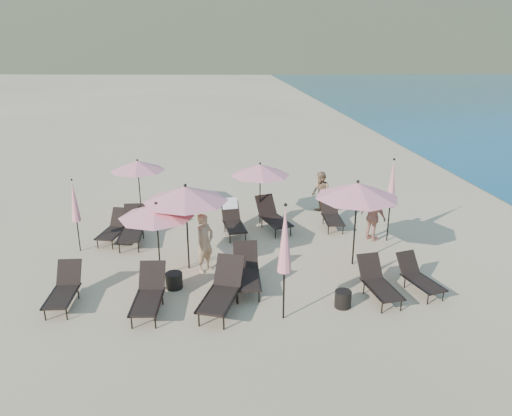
{
  "coord_description": "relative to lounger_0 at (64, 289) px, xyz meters",
  "views": [
    {
      "loc": [
        -1.74,
        -11.08,
        6.2
      ],
      "look_at": [
        -0.12,
        3.5,
        1.1
      ],
      "focal_mm": 35.0,
      "sensor_mm": 36.0,
      "label": 1
    }
  ],
  "objects": [
    {
      "name": "umbrella_open_1",
      "position": [
        2.95,
        1.66,
        1.77
      ],
      "size": [
        2.3,
        2.3,
        2.47
      ],
      "color": "black",
      "rests_on": "ground"
    },
    {
      "name": "lounger_5",
      "position": [
        8.8,
        -0.27,
        -0.03
      ],
      "size": [
        0.9,
        1.55,
        0.84
      ],
      "rotation": [
        0.0,
        0.0,
        0.25
      ],
      "color": "black",
      "rests_on": "ground"
    },
    {
      "name": "lounger_6",
      "position": [
        0.57,
        3.97,
        -0.01
      ],
      "size": [
        0.97,
        1.63,
        0.88
      ],
      "rotation": [
        0.0,
        0.0,
        -0.27
      ],
      "color": "black",
      "rests_on": "ground"
    },
    {
      "name": "lounger_9",
      "position": [
        5.71,
        4.39,
        0.05
      ],
      "size": [
        1.14,
        1.85,
        1.0
      ],
      "rotation": [
        0.0,
        0.0,
        0.3
      ],
      "color": "black",
      "rests_on": "ground"
    },
    {
      "name": "lounger_4",
      "position": [
        7.65,
        -0.51,
        0.01
      ],
      "size": [
        0.79,
        1.64,
        0.91
      ],
      "rotation": [
        0.0,
        0.0,
        0.12
      ],
      "color": "black",
      "rests_on": "ground"
    },
    {
      "name": "lounger_10",
      "position": [
        7.74,
        4.39,
        -0.01
      ],
      "size": [
        0.67,
        1.57,
        0.88
      ],
      "rotation": [
        0.0,
        0.0,
        -0.06
      ],
      "color": "black",
      "rests_on": "ground"
    },
    {
      "name": "ground",
      "position": [
        5.17,
        -0.07,
        -0.42
      ],
      "size": [
        800.0,
        800.0,
        0.0
      ],
      "primitive_type": "plane",
      "color": "#D6BA8C",
      "rests_on": "ground"
    },
    {
      "name": "umbrella_open_2",
      "position": [
        7.6,
        1.42,
        1.79
      ],
      "size": [
        2.32,
        2.32,
        2.5
      ],
      "color": "black",
      "rests_on": "ground"
    },
    {
      "name": "umbrella_closed_2",
      "position": [
        -0.35,
        3.23,
        1.16
      ],
      "size": [
        0.27,
        0.27,
        2.27
      ],
      "color": "black",
      "rests_on": "ground"
    },
    {
      "name": "lounger_7",
      "position": [
        1.17,
        3.75,
        0.06
      ],
      "size": [
        0.73,
        1.81,
        1.03
      ],
      "rotation": [
        0.0,
        0.0,
        -0.02
      ],
      "color": "black",
      "rests_on": "ground"
    },
    {
      "name": "side_table_0",
      "position": [
        2.59,
        0.54,
        -0.21
      ],
      "size": [
        0.44,
        0.44,
        0.42
      ],
      "primitive_type": "cylinder",
      "color": "black",
      "rests_on": "ground"
    },
    {
      "name": "beachgoer_a",
      "position": [
        3.42,
        1.46,
        0.41
      ],
      "size": [
        0.7,
        0.71,
        1.66
      ],
      "primitive_type": "imported",
      "rotation": [
        0.0,
        0.0,
        0.81
      ],
      "color": "tan",
      "rests_on": "ground"
    },
    {
      "name": "lounger_1",
      "position": [
        2.07,
        -0.52,
        0.03
      ],
      "size": [
        0.78,
        1.73,
        0.97
      ],
      "rotation": [
        0.0,
        0.0,
        -0.09
      ],
      "color": "black",
      "rests_on": "ground"
    },
    {
      "name": "lounger_2",
      "position": [
        3.79,
        -0.63,
        0.08
      ],
      "size": [
        1.29,
        1.98,
        1.07
      ],
      "rotation": [
        0.0,
        0.0,
        -0.34
      ],
      "color": "black",
      "rests_on": "ground"
    },
    {
      "name": "lounger_3",
      "position": [
        4.46,
        0.39,
        0.05
      ],
      "size": [
        0.74,
        1.76,
        1.0
      ],
      "rotation": [
        0.0,
        0.0,
        -0.05
      ],
      "color": "black",
      "rests_on": "ground"
    },
    {
      "name": "lounger_0",
      "position": [
        0.0,
        0.0,
        0.0
      ],
      "size": [
        0.67,
        1.58,
        0.9
      ],
      "rotation": [
        0.0,
        0.0,
        -0.05
      ],
      "color": "black",
      "rests_on": "ground"
    },
    {
      "name": "beachgoer_b",
      "position": [
        7.67,
        5.74,
        0.36
      ],
      "size": [
        0.75,
        0.87,
        1.56
      ],
      "primitive_type": "imported",
      "rotation": [
        0.0,
        0.0,
        -1.34
      ],
      "color": "#9D7251",
      "rests_on": "ground"
    },
    {
      "name": "side_table_1",
      "position": [
        6.67,
        -0.87,
        -0.21
      ],
      "size": [
        0.4,
        0.4,
        0.42
      ],
      "primitive_type": "cylinder",
      "color": "black",
      "rests_on": "ground"
    },
    {
      "name": "umbrella_closed_1",
      "position": [
        9.19,
        2.97,
        1.46
      ],
      "size": [
        0.31,
        0.31,
        2.69
      ],
      "color": "black",
      "rests_on": "ground"
    },
    {
      "name": "beachgoer_c",
      "position": [
        8.72,
        3.08,
        0.37
      ],
      "size": [
        0.83,
        0.98,
        1.57
      ],
      "primitive_type": "imported",
      "rotation": [
        0.0,
        0.0,
        2.16
      ],
      "color": "tan",
      "rests_on": "ground"
    },
    {
      "name": "umbrella_open_3",
      "position": [
        1.16,
        6.29,
        1.42
      ],
      "size": [
        1.93,
        1.93,
        2.08
      ],
      "color": "black",
      "rests_on": "ground"
    },
    {
      "name": "lounger_8",
      "position": [
        4.36,
        4.17,
        0.07
      ],
      "size": [
        0.78,
        1.69,
        1.02
      ],
      "rotation": [
        0.0,
        0.0,
        0.11
      ],
      "color": "black",
      "rests_on": "ground"
    },
    {
      "name": "umbrella_open_4",
      "position": [
        5.35,
        4.92,
        1.51
      ],
      "size": [
        2.03,
        2.03,
        2.19
      ],
      "color": "black",
      "rests_on": "ground"
    },
    {
      "name": "umbrella_open_0",
      "position": [
        2.19,
        1.27,
        1.46
      ],
      "size": [
        1.98,
        1.98,
        2.13
      ],
      "color": "black",
      "rests_on": "ground"
    },
    {
      "name": "umbrella_closed_0",
      "position": [
        5.16,
        -1.22,
        1.54
      ],
      "size": [
        0.33,
        0.33,
        2.81
      ],
      "color": "black",
      "rests_on": "ground"
    }
  ]
}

